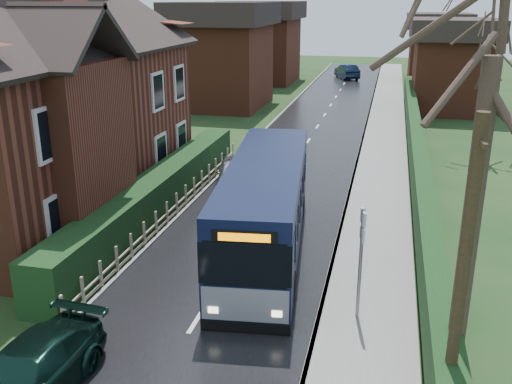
% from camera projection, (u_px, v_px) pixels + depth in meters
% --- Properties ---
extents(ground, '(140.00, 140.00, 0.00)m').
position_uv_depth(ground, '(219.00, 285.00, 16.43)').
color(ground, '#2C431C').
rests_on(ground, ground).
extents(road, '(6.00, 100.00, 0.02)m').
position_uv_depth(road, '(283.00, 182.00, 25.64)').
color(road, black).
rests_on(road, ground).
extents(pavement, '(2.50, 100.00, 0.14)m').
position_uv_depth(pavement, '(379.00, 188.00, 24.70)').
color(pavement, slate).
rests_on(pavement, ground).
extents(kerb_right, '(0.12, 100.00, 0.14)m').
position_uv_depth(kerb_right, '(351.00, 186.00, 24.96)').
color(kerb_right, gray).
rests_on(kerb_right, ground).
extents(kerb_left, '(0.12, 100.00, 0.10)m').
position_uv_depth(kerb_left, '(218.00, 177.00, 26.29)').
color(kerb_left, gray).
rests_on(kerb_left, ground).
extents(front_hedge, '(1.20, 16.00, 1.60)m').
position_uv_depth(front_hedge, '(158.00, 194.00, 21.62)').
color(front_hedge, black).
rests_on(front_hedge, ground).
extents(picket_fence, '(0.10, 16.00, 0.90)m').
position_uv_depth(picket_fence, '(177.00, 204.00, 21.57)').
color(picket_fence, tan).
rests_on(picket_fence, ground).
extents(right_wall_hedge, '(0.60, 50.00, 1.80)m').
position_uv_depth(right_wall_hedge, '(418.00, 169.00, 24.06)').
color(right_wall_hedge, brown).
rests_on(right_wall_hedge, ground).
extents(brick_house, '(9.30, 14.60, 10.30)m').
position_uv_depth(brick_house, '(29.00, 96.00, 21.31)').
color(brick_house, brown).
rests_on(brick_house, ground).
extents(bus, '(3.36, 10.06, 3.00)m').
position_uv_depth(bus, '(265.00, 209.00, 18.16)').
color(bus, black).
rests_on(bus, ground).
extents(car_silver, '(2.44, 4.19, 1.34)m').
position_uv_depth(car_silver, '(235.00, 174.00, 24.58)').
color(car_silver, '#B4B5B9').
rests_on(car_silver, ground).
extents(car_green, '(1.96, 4.22, 1.19)m').
position_uv_depth(car_green, '(27.00, 375.00, 11.56)').
color(car_green, black).
rests_on(car_green, ground).
extents(car_distant, '(3.02, 4.64, 1.44)m').
position_uv_depth(car_distant, '(347.00, 71.00, 58.57)').
color(car_distant, '#101D32').
rests_on(car_distant, ground).
extents(bus_stop_sign, '(0.17, 0.46, 3.07)m').
position_uv_depth(bus_stop_sign, '(361.00, 249.00, 13.98)').
color(bus_stop_sign, slate).
rests_on(bus_stop_sign, ground).
extents(telegraph_pole, '(0.21, 0.80, 6.23)m').
position_uv_depth(telegraph_pole, '(460.00, 294.00, 9.55)').
color(telegraph_pole, black).
rests_on(telegraph_pole, ground).
extents(tree_right_near, '(4.60, 4.60, 9.94)m').
position_uv_depth(tree_right_near, '(497.00, 26.00, 9.14)').
color(tree_right_near, '#3A2B22').
rests_on(tree_right_near, ground).
extents(tree_right_far, '(4.37, 4.37, 8.44)m').
position_uv_depth(tree_right_far, '(490.00, 31.00, 28.15)').
color(tree_right_far, '#3E2F25').
rests_on(tree_right_far, ground).
extents(tree_house_side, '(4.32, 4.32, 9.81)m').
position_uv_depth(tree_house_side, '(18.00, 10.00, 25.97)').
color(tree_house_side, '#32261E').
rests_on(tree_house_side, ground).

